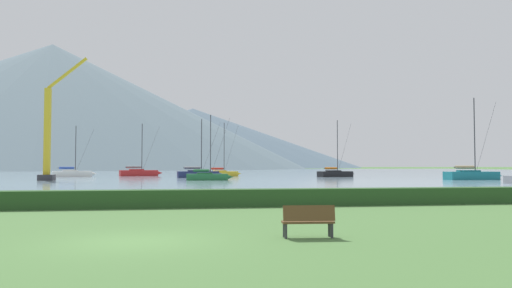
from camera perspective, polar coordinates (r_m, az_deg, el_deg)
name	(u,v)px	position (r m, az deg, el deg)	size (l,w,h in m)	color
ground_plane	(134,242)	(14.31, -13.84, -10.83)	(1000.00, 1000.00, 0.00)	#477038
harbor_water	(171,172)	(151.13, -9.70, -3.21)	(320.00, 246.00, 0.00)	gray
hedge_line	(152,199)	(25.19, -11.83, -6.18)	(80.00, 1.20, 0.88)	#284C23
sailboat_slip_0	(199,174)	(84.39, -6.61, -3.41)	(8.02, 2.98, 9.93)	navy
sailboat_slip_1	(208,176)	(69.48, -5.58, -3.71)	(6.57, 2.04, 9.15)	#236B38
sailboat_slip_2	(73,173)	(95.49, -20.31, -3.17)	(7.81, 3.95, 9.25)	white
sailboat_slip_3	(472,175)	(78.08, 23.55, -3.25)	(8.62, 2.58, 11.88)	#19707A
sailboat_slip_4	(222,173)	(94.06, -3.93, -3.36)	(7.08, 3.34, 10.15)	gold
sailboat_slip_5	(336,173)	(90.44, 9.12, -3.35)	(7.49, 3.74, 10.23)	black
sailboat_slip_6	(139,172)	(99.31, -13.26, -3.20)	(8.43, 4.03, 10.24)	red
park_bench_under_tree	(308,220)	(14.61, 6.03, -8.63)	(1.54, 0.59, 0.95)	brown
dock_crane	(49,139)	(74.46, -22.70, 0.48)	(6.19, 2.00, 17.30)	#333338
distant_hill_west_ridge	(51,106)	(345.41, -22.42, 4.05)	(325.45, 325.45, 80.15)	slate
distant_hill_central_peak	(193,138)	(427.82, -7.29, 0.69)	(283.69, 283.69, 50.71)	#4C6070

